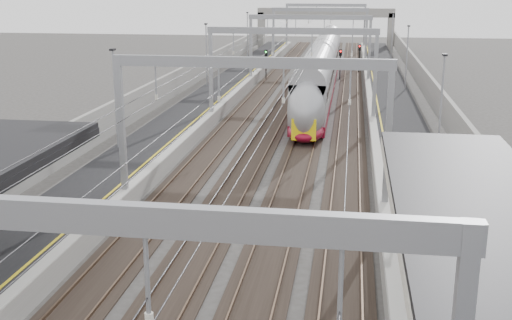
% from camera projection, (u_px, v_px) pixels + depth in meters
% --- Properties ---
extents(platform_left, '(4.00, 120.00, 1.00)m').
position_uv_depth(platform_left, '(200.00, 110.00, 53.92)').
color(platform_left, black).
rests_on(platform_left, ground).
extents(platform_right, '(4.00, 120.00, 1.00)m').
position_uv_depth(platform_right, '(393.00, 116.00, 51.64)').
color(platform_right, black).
rests_on(platform_right, ground).
extents(tracks, '(11.40, 140.00, 0.20)m').
position_uv_depth(tracks, '(294.00, 118.00, 52.90)').
color(tracks, black).
rests_on(tracks, ground).
extents(overhead_line, '(13.00, 140.00, 6.60)m').
position_uv_depth(overhead_line, '(302.00, 37.00, 57.58)').
color(overhead_line, gray).
rests_on(overhead_line, platform_left).
extents(overbridge, '(22.00, 2.20, 6.90)m').
position_uv_depth(overbridge, '(325.00, 18.00, 103.92)').
color(overbridge, gray).
rests_on(overbridge, ground).
extents(wall_left, '(0.30, 120.00, 3.20)m').
position_uv_depth(wall_left, '(162.00, 96.00, 54.08)').
color(wall_left, gray).
rests_on(wall_left, ground).
extents(wall_right, '(0.30, 120.00, 3.20)m').
position_uv_depth(wall_right, '(435.00, 103.00, 50.89)').
color(wall_right, gray).
rests_on(wall_right, ground).
extents(train, '(2.65, 48.35, 4.20)m').
position_uv_depth(train, '(321.00, 73.00, 64.34)').
color(train, maroon).
rests_on(train, ground).
extents(signal_green, '(0.32, 0.32, 3.48)m').
position_uv_depth(signal_green, '(266.00, 59.00, 73.20)').
color(signal_green, black).
rests_on(signal_green, ground).
extents(signal_red_near, '(0.32, 0.32, 3.48)m').
position_uv_depth(signal_red_near, '(340.00, 59.00, 73.75)').
color(signal_red_near, black).
rests_on(signal_red_near, ground).
extents(signal_red_far, '(0.32, 0.32, 3.48)m').
position_uv_depth(signal_red_far, '(359.00, 53.00, 79.62)').
color(signal_red_far, black).
rests_on(signal_red_far, ground).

